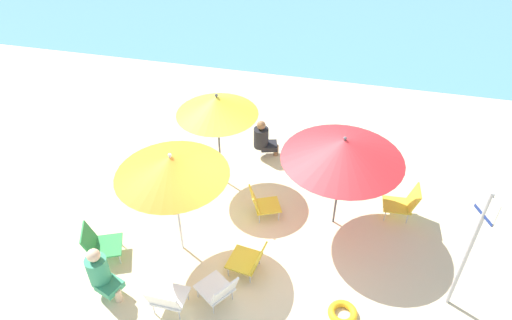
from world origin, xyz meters
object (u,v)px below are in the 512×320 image
Objects in this scene: person_a at (153,180)px; beach_chair_b at (404,202)px; beach_chair_e at (249,259)px; person_c at (101,273)px; beach_chair_a at (99,243)px; umbrella_red at (343,149)px; umbrella_orange at (171,166)px; warning_sign at (474,238)px; umbrella_yellow at (217,105)px; person_b at (263,139)px; beach_chair_f at (219,289)px; swim_ring at (343,313)px; beach_chair_d at (262,203)px; beach_chair_c at (166,299)px.

beach_chair_b is at bearing -5.82° from person_a.
person_c is at bearing 31.41° from beach_chair_e.
beach_chair_a is 2.62m from beach_chair_e.
umbrella_orange is at bearing -153.62° from umbrella_red.
beach_chair_e is at bearing 34.23° from beach_chair_b.
beach_chair_e is (2.60, 0.29, -0.05)m from beach_chair_a.
person_c reaches higher than beach_chair_e.
umbrella_red is at bearing 55.17° from person_c.
beach_chair_a is 5.97m from warning_sign.
person_c is 0.41× the size of warning_sign.
person_b is at bearing 56.42° from umbrella_yellow.
umbrella_orange reaches higher than beach_chair_f.
person_a is 1.90× the size of swim_ring.
beach_chair_d is at bearing 67.29° from person_c.
umbrella_orange is 2.04m from beach_chair_c.
beach_chair_b is at bearing 0.27° from beach_chair_a.
person_c is at bearing 84.12° from beach_chair_c.
umbrella_orange is 2.87m from umbrella_red.
umbrella_yellow is at bearing 2.96° from beach_chair_c.
beach_chair_a is 1.72m from person_a.
person_b is at bearing -26.68° from beach_chair_b.
person_a reaches higher than beach_chair_e.
umbrella_orange is 2.78× the size of beach_chair_f.
person_b is 4.32m from swim_ring.
swim_ring is at bearing 176.78° from warning_sign.
umbrella_orange reaches higher than person_b.
beach_chair_f is (-0.22, -2.06, -0.01)m from beach_chair_d.
beach_chair_d is 1.08× the size of beach_chair_e.
person_b is (0.68, 1.03, -1.37)m from umbrella_yellow.
warning_sign is at bearing -25.27° from umbrella_yellow.
beach_chair_f is at bearing -44.32° from umbrella_orange.
beach_chair_a is 1.09× the size of beach_chair_d.
person_a is (-4.85, -0.56, 0.07)m from beach_chair_b.
umbrella_red is at bearing -10.74° from person_a.
umbrella_orange is 2.08m from beach_chair_a.
person_c is 5.63m from warning_sign.
person_b is 1.96× the size of swim_ring.
person_a is (0.28, 1.70, 0.08)m from beach_chair_a.
beach_chair_e is 1.71m from swim_ring.
beach_chair_b is (5.13, 2.26, 0.01)m from beach_chair_a.
umbrella_red reaches higher than beach_chair_f.
umbrella_yellow is 3.25m from beach_chair_a.
person_a is 5.80m from warning_sign.
person_a is (-1.28, 2.48, 0.08)m from beach_chair_c.
beach_chair_e reaches higher than swim_ring.
umbrella_orange is 0.91× the size of warning_sign.
warning_sign is at bearing -73.48° from beach_chair_c.
person_b is (-0.39, 1.91, 0.11)m from beach_chair_d.
beach_chair_c is (-2.31, -2.59, -1.37)m from umbrella_red.
beach_chair_c is 1.44× the size of swim_ring.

